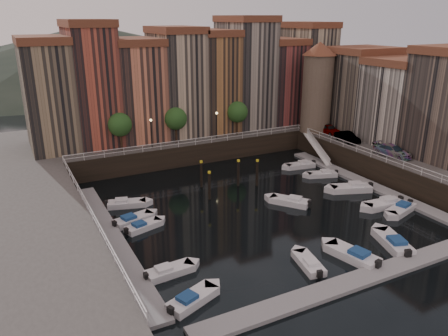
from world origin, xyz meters
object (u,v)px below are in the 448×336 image
boat_left_0 (192,299)px  car_c (392,151)px  boat_left_2 (143,226)px  gangway (317,147)px  mooring_pilings (227,177)px  corner_tower (317,86)px  car_b (347,138)px  car_a (328,129)px  boat_left_1 (169,271)px

boat_left_0 → car_c: (33.83, 12.64, 3.40)m
boat_left_2 → gangway: bearing=2.3°
mooring_pilings → corner_tower: bearing=23.6°
boat_left_2 → car_b: (32.98, 7.15, 3.41)m
car_a → car_b: size_ratio=1.05×
boat_left_1 → car_b: bearing=21.1°
car_b → car_c: size_ratio=0.85×
gangway → car_a: (3.60, 1.97, 1.87)m
car_c → gangway: bearing=98.3°
boat_left_2 → car_c: size_ratio=0.81×
mooring_pilings → boat_left_2: mooring_pilings is taller
corner_tower → gangway: (-2.90, -4.50, -8.28)m
boat_left_1 → car_c: car_c is taller
mooring_pilings → boat_left_1: size_ratio=1.74×
boat_left_0 → boat_left_2: 13.40m
boat_left_2 → car_c: car_c is taller
corner_tower → boat_left_1: 42.08m
boat_left_0 → boat_left_2: (0.39, 13.40, -0.03)m
boat_left_0 → car_c: size_ratio=0.89×
gangway → car_c: car_c is taller
car_c → mooring_pilings: bearing=153.5°
corner_tower → boat_left_0: corner_tower is taller
boat_left_1 → boat_left_2: boat_left_1 is taller
corner_tower → car_c: size_ratio=2.67×
boat_left_2 → corner_tower: bearing=7.7°
gangway → mooring_pilings: bearing=-165.9°
boat_left_1 → car_b: 37.38m
boat_left_0 → boat_left_2: boat_left_0 is taller
car_c → boat_left_2: bearing=169.3°
corner_tower → car_c: corner_tower is taller
mooring_pilings → car_c: bearing=-17.1°
boat_left_0 → corner_tower: bearing=18.7°
mooring_pilings → boat_left_0: size_ratio=1.65×
boat_left_0 → car_b: car_b is taller
boat_left_1 → car_a: size_ratio=0.94×
boat_left_2 → mooring_pilings: bearing=8.2°
mooring_pilings → boat_left_1: 19.70m
car_b → boat_left_1: bearing=-149.4°
boat_left_2 → car_a: car_a is taller
gangway → mooring_pilings: size_ratio=1.10×
mooring_pilings → boat_left_1: (-13.10, -14.65, -1.32)m
boat_left_1 → car_b: size_ratio=0.99×
car_a → car_b: 4.92m
car_c → boat_left_0: bearing=-168.9°
corner_tower → boat_left_2: bearing=-156.1°
mooring_pilings → car_c: car_c is taller
car_a → car_c: (-0.15, -12.79, -0.04)m
mooring_pilings → car_a: (21.05, 6.35, 2.14)m
mooring_pilings → car_b: car_b is taller
boat_left_0 → boat_left_2: size_ratio=1.10×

